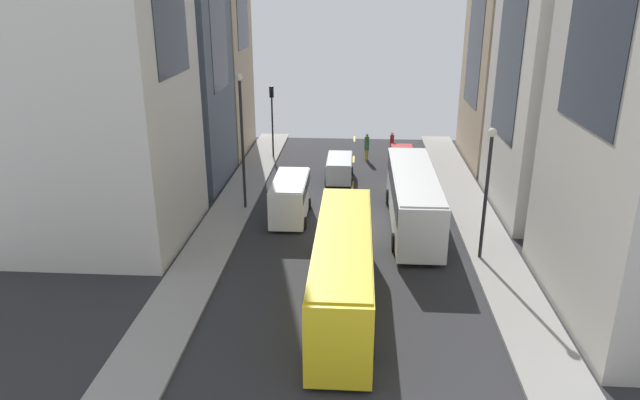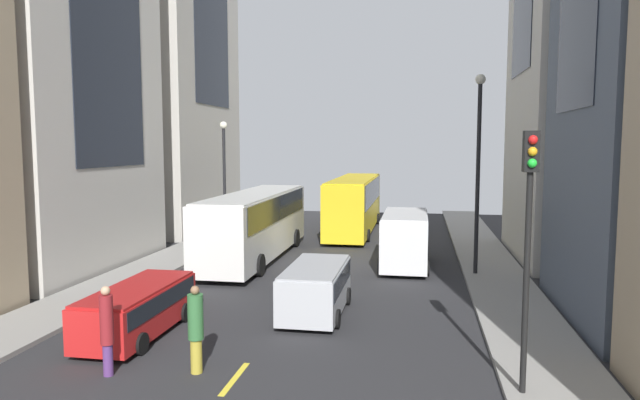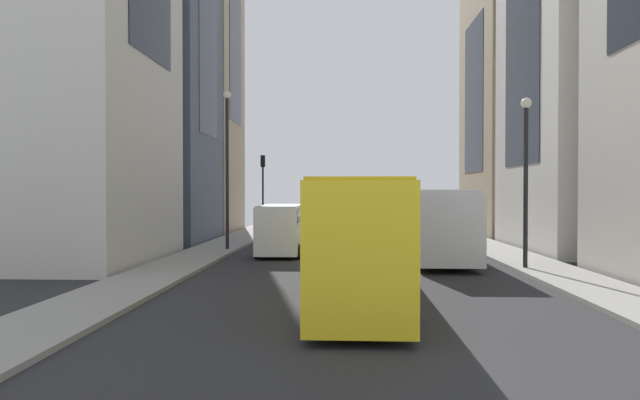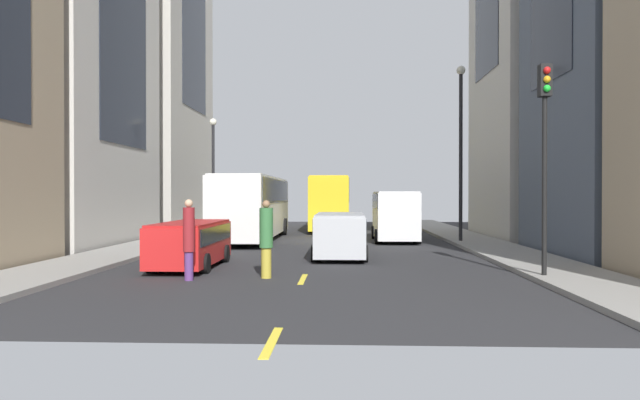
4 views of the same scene
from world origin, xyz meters
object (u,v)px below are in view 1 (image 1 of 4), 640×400
(city_bus_white, at_px, (413,194))
(traffic_light_near_corner, at_px, (272,108))
(pedestrian_crossing_mid, at_px, (367,146))
(delivery_van_white, at_px, (290,195))
(car_red_1, at_px, (403,158))
(pedestrian_waiting_curb, at_px, (392,145))
(car_silver_0, at_px, (339,167))
(streetcar_yellow, at_px, (343,264))

(city_bus_white, bearing_deg, traffic_light_near_corner, -53.52)
(pedestrian_crossing_mid, height_order, traffic_light_near_corner, traffic_light_near_corner)
(city_bus_white, relative_size, delivery_van_white, 2.25)
(car_red_1, bearing_deg, pedestrian_crossing_mid, -39.87)
(pedestrian_waiting_curb, distance_m, traffic_light_near_corner, 10.46)
(car_red_1, distance_m, traffic_light_near_corner, 11.52)
(city_bus_white, relative_size, pedestrian_waiting_curb, 5.17)
(car_red_1, bearing_deg, car_silver_0, 31.39)
(car_red_1, bearing_deg, traffic_light_near_corner, -13.01)
(streetcar_yellow, bearing_deg, delivery_van_white, -71.22)
(streetcar_yellow, relative_size, traffic_light_near_corner, 2.08)
(city_bus_white, height_order, traffic_light_near_corner, traffic_light_near_corner)
(streetcar_yellow, relative_size, delivery_van_white, 2.34)
(car_silver_0, xyz_separation_m, pedestrian_waiting_curb, (-4.20, -5.94, 0.22))
(pedestrian_waiting_curb, height_order, pedestrian_crossing_mid, pedestrian_waiting_curb)
(delivery_van_white, xyz_separation_m, pedestrian_crossing_mid, (-4.87, -13.40, -0.32))
(city_bus_white, height_order, streetcar_yellow, streetcar_yellow)
(car_red_1, bearing_deg, pedestrian_waiting_curb, -75.90)
(city_bus_white, relative_size, pedestrian_crossing_mid, 5.25)
(car_silver_0, bearing_deg, streetcar_yellow, 92.44)
(streetcar_yellow, distance_m, car_red_1, 21.96)
(city_bus_white, xyz_separation_m, streetcar_yellow, (3.92, 9.80, 0.12))
(car_silver_0, height_order, pedestrian_waiting_curb, pedestrian_waiting_curb)
(streetcar_yellow, xyz_separation_m, delivery_van_white, (3.57, -10.51, -0.61))
(city_bus_white, distance_m, streetcar_yellow, 10.56)
(delivery_van_white, xyz_separation_m, traffic_light_near_corner, (3.01, -13.50, 2.75))
(delivery_van_white, xyz_separation_m, car_red_1, (-7.72, -11.02, -0.62))
(pedestrian_crossing_mid, bearing_deg, streetcar_yellow, -29.61)
(delivery_van_white, relative_size, pedestrian_crossing_mid, 2.34)
(city_bus_white, height_order, car_silver_0, city_bus_white)
(delivery_van_white, height_order, traffic_light_near_corner, traffic_light_near_corner)
(city_bus_white, xyz_separation_m, pedestrian_waiting_curb, (0.51, -14.65, -0.79))
(car_silver_0, distance_m, traffic_light_near_corner, 8.63)
(streetcar_yellow, xyz_separation_m, car_red_1, (-4.14, -21.53, -1.23))
(car_silver_0, xyz_separation_m, pedestrian_crossing_mid, (-2.09, -5.39, 0.19))
(car_red_1, xyz_separation_m, pedestrian_crossing_mid, (2.85, -2.38, 0.30))
(streetcar_yellow, bearing_deg, traffic_light_near_corner, -74.66)
(delivery_van_white, bearing_deg, pedestrian_waiting_curb, -116.59)
(city_bus_white, bearing_deg, streetcar_yellow, 68.21)
(streetcar_yellow, distance_m, pedestrian_crossing_mid, 23.96)
(pedestrian_waiting_curb, bearing_deg, car_red_1, 118.19)
(city_bus_white, relative_size, streetcar_yellow, 0.96)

